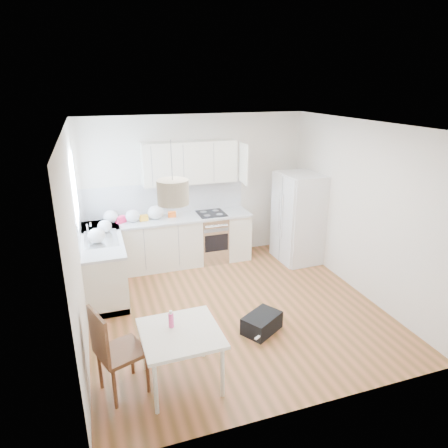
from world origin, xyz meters
The scene contains 29 objects.
floor centered at (0.00, 0.00, 0.00)m, with size 4.20×4.20×0.00m, color brown.
ceiling centered at (0.00, 0.00, 2.70)m, with size 4.20×4.20×0.00m, color white.
wall_back centered at (0.00, 2.10, 1.35)m, with size 4.20×4.20×0.00m, color silver.
wall_left centered at (-2.10, 0.00, 1.35)m, with size 4.20×4.20×0.00m, color silver.
wall_right centered at (2.10, 0.00, 1.35)m, with size 4.20×4.20×0.00m, color silver.
window_glassblock centered at (-2.09, 1.15, 1.75)m, with size 0.02×1.00×1.00m, color #BFE0F9.
cabinets_back centered at (-0.60, 1.80, 0.44)m, with size 3.00×0.60×0.88m, color silver.
cabinets_left centered at (-1.80, 1.20, 0.44)m, with size 0.60×1.80×0.88m, color silver.
counter_back centered at (-0.60, 1.80, 0.90)m, with size 3.02×0.64×0.04m, color #A6A9AA.
counter_left centered at (-1.80, 1.20, 0.90)m, with size 0.64×1.82×0.04m, color #A6A9AA.
backsplash_back centered at (-0.60, 2.09, 1.21)m, with size 3.00×0.01×0.58m, color silver.
backsplash_left centered at (-2.09, 1.20, 1.21)m, with size 0.01×1.80×0.58m, color silver.
upper_cabinets centered at (-0.15, 1.94, 1.88)m, with size 1.70×0.32×0.75m, color silver.
range_oven centered at (0.20, 1.80, 0.44)m, with size 0.50×0.61×0.88m, color silver, non-canonical shape.
sink centered at (-1.80, 1.15, 0.92)m, with size 0.50×0.80×0.16m, color silver, non-canonical shape.
refrigerator centered at (1.76, 1.29, 0.84)m, with size 0.81×0.84×1.67m, color white, non-canonical shape.
dining_table centered at (-1.10, -1.31, 0.60)m, with size 0.87×0.87×0.67m.
dining_chair centered at (-1.73, -1.23, 0.53)m, with size 0.45×0.45×1.06m, color #4A2816, non-canonical shape.
drink_bottle centered at (-1.17, -1.19, 0.77)m, with size 0.06×0.06×0.20m, color #E43F83.
gym_bag centered at (0.15, -0.68, 0.12)m, with size 0.53×0.35×0.24m, color black.
pendant_lamp centered at (-1.07, -1.11, 2.18)m, with size 0.32×0.32×0.25m, color beige.
grocery_bag_a centered at (-1.60, 1.85, 1.04)m, with size 0.26×0.22×0.24m, color silver.
grocery_bag_b centered at (-1.23, 1.78, 1.03)m, with size 0.25×0.21×0.23m, color silver.
grocery_bag_c centered at (-0.83, 1.82, 1.05)m, with size 0.28×0.24×0.25m, color silver.
grocery_bag_d centered at (-1.72, 1.43, 1.02)m, with size 0.22×0.19×0.20m, color silver.
grocery_bag_e centered at (-1.86, 0.98, 1.04)m, with size 0.26×0.22×0.23m, color silver.
snack_orange centered at (-0.53, 1.85, 0.97)m, with size 0.14×0.09×0.10m, color #E15414.
snack_yellow centered at (-1.04, 1.81, 0.97)m, with size 0.15×0.09×0.10m, color yellow.
snack_red centered at (-1.43, 1.82, 0.98)m, with size 0.16×0.10×0.11m, color #E21C4B.
Camera 1 is at (-1.83, -4.95, 3.21)m, focal length 32.00 mm.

